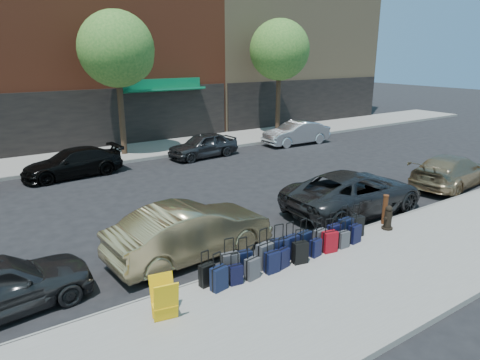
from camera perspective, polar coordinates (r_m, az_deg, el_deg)
ground at (r=15.27m, az=-4.91°, el=-3.94°), size 120.00×120.00×0.00m
sidewalk_near at (r=10.57m, az=13.15°, el=-13.79°), size 60.00×4.00×0.15m
sidewalk_far at (r=24.15m, az=-16.63°, el=3.31°), size 60.00×4.00×0.15m
curb_near at (r=11.84m, az=5.93°, el=-9.92°), size 60.00×0.08×0.15m
curb_far at (r=22.27m, az=-15.02°, el=2.35°), size 60.00×0.08×0.15m
building_right at (r=38.32m, az=3.06°, el=22.04°), size 15.00×12.12×18.00m
tree_center at (r=23.29m, az=-15.79°, el=16.19°), size 3.80×3.80×7.27m
tree_right at (r=28.47m, az=5.51°, el=16.68°), size 3.80×3.80×7.27m
suitcase_front_0 at (r=10.15m, az=-4.45°, el=-12.48°), size 0.38×0.24×0.86m
suitcase_front_1 at (r=10.43m, az=-1.31°, el=-11.29°), size 0.45×0.29×1.00m
suitcase_front_2 at (r=10.61m, az=0.50°, el=-10.90°), size 0.42×0.27×0.93m
suitcase_front_3 at (r=10.88m, az=3.34°, el=-10.02°), size 0.45×0.28×1.03m
suitcase_front_4 at (r=11.14m, az=5.31°, el=-9.39°), size 0.47×0.32×1.04m
suitcase_front_5 at (r=11.42m, az=6.82°, el=-8.84°), size 0.42×0.24×0.99m
suitcase_front_6 at (r=11.74m, az=8.62°, el=-8.22°), size 0.42×0.27×0.97m
suitcase_front_7 at (r=12.07m, az=10.64°, el=-7.74°), size 0.39×0.25×0.89m
suitcase_front_8 at (r=12.40m, az=12.41°, el=-7.09°), size 0.39×0.22×0.94m
suitcase_front_9 at (r=12.71m, az=13.88°, el=-6.41°), size 0.45×0.28×1.05m
suitcase_front_10 at (r=13.08m, az=15.28°, el=-5.97°), size 0.43×0.27×0.98m
suitcase_back_0 at (r=9.96m, az=-2.82°, el=-12.96°), size 0.41×0.28×0.91m
suitcase_back_1 at (r=10.19m, az=-0.59°, el=-12.49°), size 0.34×0.23×0.77m
suitcase_back_2 at (r=10.40m, az=1.64°, el=-11.70°), size 0.39×0.26×0.85m
suitcase_back_3 at (r=10.69m, az=4.30°, el=-10.85°), size 0.37×0.21×0.88m
suitcase_back_4 at (r=10.95m, az=5.72°, el=-10.29°), size 0.37×0.26×0.82m
suitcase_back_5 at (r=11.20m, az=8.01°, el=-9.55°), size 0.42×0.30×0.92m
suitcase_back_6 at (r=11.63m, az=10.04°, el=-8.88°), size 0.35×0.24×0.77m
suitcase_back_7 at (r=11.92m, az=11.86°, el=-8.05°), size 0.43×0.30×0.94m
suitcase_back_8 at (r=12.27m, az=13.61°, el=-7.70°), size 0.33×0.20×0.77m
suitcase_back_9 at (r=12.64m, az=15.04°, el=-6.94°), size 0.37×0.23×0.86m
fire_hydrant at (r=13.85m, az=19.13°, el=-4.84°), size 0.39×0.34×0.76m
bollard at (r=14.18m, az=18.76°, el=-3.69°), size 0.18×0.18×0.95m
display_rack at (r=9.06m, az=-10.06°, el=-15.35°), size 0.59×0.63×0.89m
car_near_1 at (r=11.62m, az=-6.60°, el=-6.80°), size 4.65×1.93×1.50m
car_near_2 at (r=15.25m, az=14.97°, el=-1.59°), size 5.29×2.52×1.46m
car_near_3 at (r=19.68m, az=26.37°, el=1.09°), size 4.76×2.39×1.33m
car_far_1 at (r=20.49m, az=-21.41°, el=2.15°), size 4.45×2.08×1.26m
car_far_2 at (r=22.76m, az=-4.93°, el=4.65°), size 3.95×1.88×1.30m
car_far_3 at (r=26.20m, az=7.51°, el=6.25°), size 4.28×1.67×1.39m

